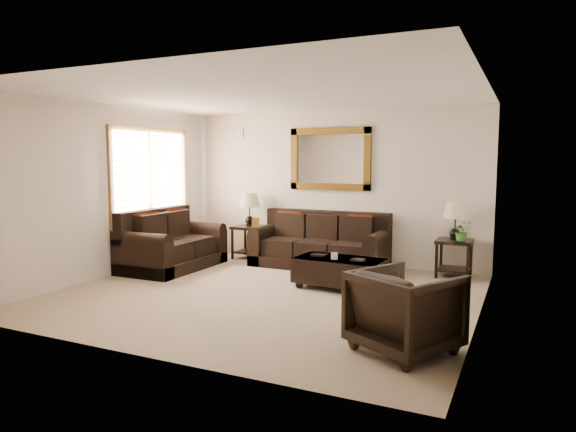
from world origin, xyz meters
The scene contains 11 objects.
room centered at (0.00, 0.00, 1.35)m, with size 5.51×5.01×2.71m.
window centered at (-2.70, 0.90, 1.55)m, with size 0.07×1.96×1.66m.
mirror centered at (0.00, 2.47, 1.85)m, with size 1.50×0.06×1.10m.
air_vent centered at (-1.90, 2.48, 2.35)m, with size 0.25×0.02×0.18m, color #999999.
sofa centered at (0.00, 2.05, 0.34)m, with size 2.29×0.99×0.94m.
loveseat centered at (-2.27, 0.82, 0.37)m, with size 1.06×1.78×1.00m.
end_table_left centered at (-1.48, 2.18, 0.80)m, with size 0.56×0.56×1.23m.
end_table_right centered at (2.20, 2.19, 0.77)m, with size 0.54×0.54×1.19m.
coffee_table centered at (0.81, 0.73, 0.27)m, with size 1.32×0.78×0.54m.
armchair centered at (2.20, -1.33, 0.44)m, with size 0.85×0.79×0.87m, color black.
potted_plant centered at (2.32, 2.09, 0.71)m, with size 0.28×0.31×0.24m, color #2B5E20.
Camera 1 is at (3.21, -6.11, 1.83)m, focal length 32.00 mm.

